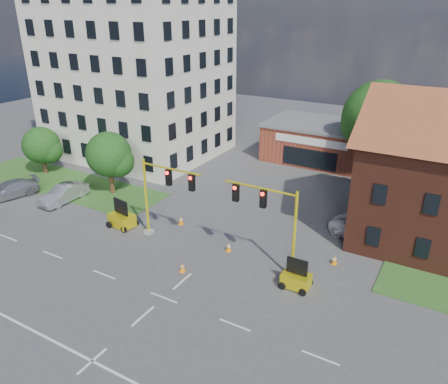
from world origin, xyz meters
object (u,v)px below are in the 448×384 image
at_px(signal_mast_east, 271,219).
at_px(trailer_east, 296,279).
at_px(pickup_white, 368,232).
at_px(trailer_west, 122,219).
at_px(signal_mast_west, 163,192).

height_order(signal_mast_east, trailer_east, signal_mast_east).
height_order(signal_mast_east, pickup_white, signal_mast_east).
relative_size(signal_mast_east, trailer_west, 2.70).
xyz_separation_m(trailer_east, pickup_white, (2.54, 8.32, 0.17)).
bearing_deg(signal_mast_west, signal_mast_east, 0.00).
bearing_deg(trailer_east, signal_mast_east, 158.58).
distance_m(trailer_west, trailer_east, 15.25).
bearing_deg(signal_mast_east, trailer_east, -21.81).
bearing_deg(pickup_white, trailer_east, 177.43).
bearing_deg(pickup_white, signal_mast_east, 161.18).
bearing_deg(trailer_east, trailer_west, 177.54).
xyz_separation_m(trailer_west, trailer_east, (15.23, -0.76, -0.09)).
xyz_separation_m(signal_mast_west, signal_mast_east, (8.71, 0.00, 0.00)).
bearing_deg(pickup_white, signal_mast_west, 133.03).
distance_m(signal_mast_west, pickup_white, 15.76).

